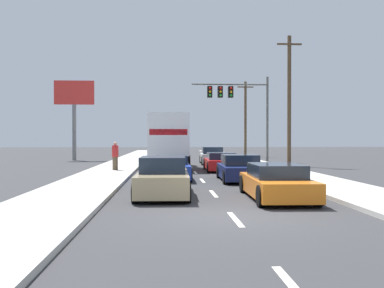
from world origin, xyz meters
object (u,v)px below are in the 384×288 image
car_navy (240,169)px  car_orange (276,182)px  roadside_billboard (74,104)px  car_blue (171,168)px  box_truck (169,138)px  utility_pole_mid (289,99)px  car_red (221,162)px  car_tan (163,178)px  pedestrian_near_corner (115,156)px  utility_pole_far (245,118)px  traffic_signal_mast (234,98)px  car_silver (212,156)px

car_navy → car_orange: size_ratio=0.91×
car_orange → roadside_billboard: 29.59m
car_blue → roadside_billboard: bearing=114.0°
car_navy → car_orange: car_navy is taller
box_truck → utility_pole_mid: size_ratio=0.83×
car_red → utility_pole_mid: bearing=39.6°
car_tan → pedestrian_near_corner: (-2.90, 10.78, 0.36)m
box_truck → car_tan: (-0.28, -14.33, -1.41)m
utility_pole_far → utility_pole_mid: bearing=-89.9°
traffic_signal_mast → roadside_billboard: size_ratio=1.00×
car_navy → utility_pole_far: 29.33m
car_navy → roadside_billboard: bearing=120.2°
car_tan → traffic_signal_mast: size_ratio=0.65×
box_truck → car_red: size_ratio=1.81×
utility_pole_mid → car_navy: bearing=-116.3°
car_silver → roadside_billboard: (-12.03, 6.66, 4.53)m
box_truck → utility_pole_mid: utility_pole_mid is taller
car_blue → car_tan: car_tan is taller
car_tan → utility_pole_far: bearing=75.1°
box_truck → car_navy: bearing=-70.5°
car_red → roadside_billboard: roadside_billboard is taller
box_truck → utility_pole_far: utility_pole_far is taller
car_tan → car_red: size_ratio=1.09×
car_red → utility_pole_mid: (5.56, 4.60, 4.32)m
car_tan → roadside_billboard: bearing=108.1°
car_red → car_silver: bearing=88.2°
box_truck → pedestrian_near_corner: box_truck is taller
car_tan → utility_pole_mid: (9.01, 16.16, 4.25)m
box_truck → car_tan: size_ratio=1.66×
car_blue → car_orange: size_ratio=0.92×
car_tan → car_orange: car_tan is taller
utility_pole_far → pedestrian_near_corner: size_ratio=5.06×
car_blue → utility_pole_far: (8.62, 27.63, 3.80)m
car_navy → roadside_billboard: size_ratio=0.57×
car_tan → car_silver: (3.68, 18.93, 0.00)m
car_silver → car_red: bearing=-91.8°
car_tan → pedestrian_near_corner: bearing=105.0°
car_blue → car_navy: size_ratio=1.02×
utility_pole_mid → car_orange: bearing=-107.1°
car_navy → traffic_signal_mast: bearing=82.3°
roadside_billboard → car_navy: bearing=-59.8°
car_red → traffic_signal_mast: traffic_signal_mast is taller
box_truck → roadside_billboard: bearing=127.5°
car_silver → utility_pole_mid: bearing=-27.4°
car_silver → car_navy: 13.81m
pedestrian_near_corner → car_orange: bearing=-60.8°
car_red → utility_pole_mid: 8.41m
car_silver → car_orange: (0.03, -19.97, -0.07)m
car_navy → box_truck: bearing=109.5°
box_truck → utility_pole_far: bearing=65.8°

